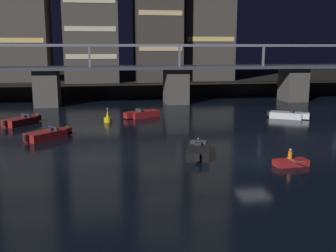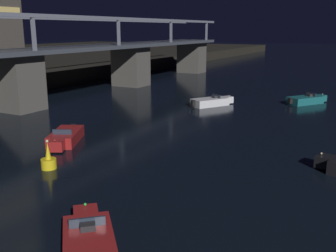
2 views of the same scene
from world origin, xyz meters
TOP-DOWN VIEW (x-y plane):
  - ground_plane at (0.00, 0.00)m, footprint 400.00×400.00m
  - far_riverbank at (0.00, 82.94)m, footprint 240.00×80.00m
  - river_bridge at (0.00, 34.93)m, footprint 86.46×6.40m
  - tower_west_tall at (-13.67, 55.12)m, footprint 10.16×13.93m
  - speedboat_near_left at (11.62, 18.81)m, footprint 4.85×3.64m
  - speedboat_near_center at (-6.55, 22.55)m, footprint 4.90×3.50m
  - speedboat_near_right at (-3.73, 3.25)m, footprint 2.70×5.20m
  - speedboat_mid_center at (-16.98, 11.56)m, footprint 4.46×4.31m
  - speedboat_far_left at (-21.06, 19.78)m, footprint 4.00×4.69m
  - channel_buoy at (-11.06, 19.58)m, footprint 0.90×0.90m
  - dinghy_with_paddler at (2.62, -0.74)m, footprint 2.69×2.47m

SIDE VIEW (x-z plane):
  - ground_plane at x=0.00m, z-range 0.00..0.00m
  - dinghy_with_paddler at x=2.62m, z-range -0.40..0.96m
  - speedboat_near_left at x=11.62m, z-range -0.17..0.99m
  - speedboat_near_center at x=-6.55m, z-range -0.17..0.99m
  - speedboat_near_right at x=-3.73m, z-range -0.17..0.99m
  - speedboat_mid_center at x=-16.98m, z-range -0.17..0.99m
  - speedboat_far_left at x=-21.06m, z-range -0.17..0.99m
  - channel_buoy at x=-11.06m, z-range -0.40..1.36m
  - far_riverbank at x=0.00m, z-range 0.00..2.20m
  - river_bridge at x=0.00m, z-range -0.65..8.73m
  - tower_west_tall at x=-13.67m, z-range 2.05..27.82m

